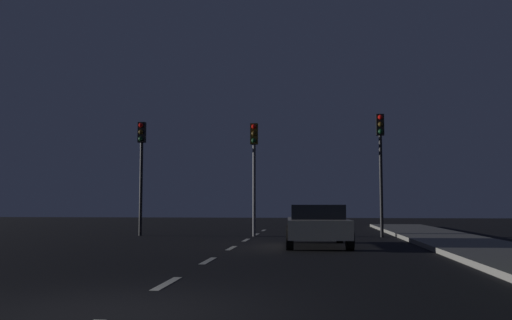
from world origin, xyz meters
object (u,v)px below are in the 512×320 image
at_px(traffic_signal_left, 141,156).
at_px(car_stopped_ahead, 317,224).
at_px(traffic_signal_center, 254,157).
at_px(traffic_signal_right, 381,151).

xyz_separation_m(traffic_signal_left, car_stopped_ahead, (7.59, -5.13, -2.77)).
bearing_deg(car_stopped_ahead, traffic_signal_center, 117.01).
bearing_deg(traffic_signal_right, car_stopped_ahead, -117.94).
distance_m(traffic_signal_left, car_stopped_ahead, 9.57).
bearing_deg(traffic_signal_right, traffic_signal_left, -180.00).
relative_size(traffic_signal_left, traffic_signal_right, 0.96).
bearing_deg(traffic_signal_right, traffic_signal_center, -179.99).
xyz_separation_m(traffic_signal_left, traffic_signal_center, (4.98, -0.00, -0.09)).
distance_m(traffic_signal_center, car_stopped_ahead, 6.35).
height_order(traffic_signal_center, car_stopped_ahead, traffic_signal_center).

